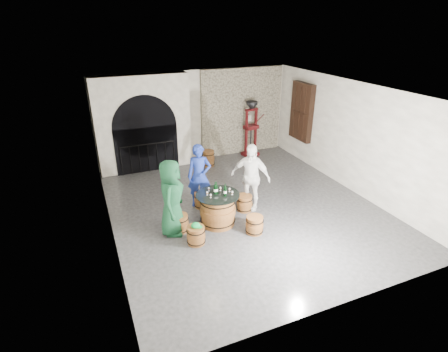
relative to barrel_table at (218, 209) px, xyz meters
name	(u,v)px	position (x,y,z in m)	size (l,w,h in m)	color
ground	(243,206)	(0.97, 0.55, -0.42)	(8.00, 8.00, 0.00)	#2B2B2E
wall_back	(195,116)	(0.97, 4.55, 1.18)	(8.00, 8.00, 0.00)	white
wall_front	(350,232)	(0.97, -3.45, 1.18)	(8.00, 8.00, 0.00)	white
wall_left	(104,174)	(-2.53, 0.55, 1.18)	(8.00, 8.00, 0.00)	white
wall_right	(351,137)	(4.47, 0.55, 1.18)	(8.00, 8.00, 0.00)	white
ceiling	(246,91)	(0.97, 0.55, 2.78)	(8.00, 8.00, 0.00)	beige
stone_facing_panel	(242,112)	(2.77, 4.49, 1.18)	(3.20, 0.12, 3.18)	#A39A82
arched_opening	(144,124)	(-0.93, 4.29, 1.17)	(3.10, 0.60, 3.19)	white
shuttered_window	(302,112)	(4.35, 2.95, 1.38)	(0.23, 1.10, 2.00)	black
barrel_table	(218,209)	(0.00, 0.00, 0.00)	(1.09, 1.09, 0.84)	brown
barrel_stool_left	(180,223)	(-0.99, 0.05, -0.20)	(0.44, 0.44, 0.44)	brown
barrel_stool_far	(202,200)	(-0.08, 0.98, -0.20)	(0.44, 0.44, 0.44)	brown
barrel_stool_right	(244,203)	(0.92, 0.36, -0.20)	(0.44, 0.44, 0.44)	brown
barrel_stool_near_right	(255,225)	(0.67, -0.72, -0.20)	(0.44, 0.44, 0.44)	brown
barrel_stool_near_left	(196,235)	(-0.78, -0.60, -0.20)	(0.44, 0.44, 0.44)	brown
green_cap	(196,225)	(-0.78, -0.60, 0.07)	(0.25, 0.21, 0.11)	#0D8F3A
person_green	(171,198)	(-1.15, 0.06, 0.53)	(0.93, 0.60, 1.89)	#124225
person_blue	(199,176)	(-0.09, 1.11, 0.47)	(0.65, 0.42, 1.77)	navy
person_white	(250,177)	(1.12, 0.43, 0.52)	(1.09, 0.45, 1.86)	white
wine_bottle_left	(215,189)	(-0.04, 0.05, 0.55)	(0.08, 0.08, 0.32)	black
wine_bottle_center	(225,191)	(0.14, -0.13, 0.55)	(0.08, 0.08, 0.32)	black
wine_bottle_right	(216,189)	(-0.01, 0.05, 0.55)	(0.08, 0.08, 0.32)	black
tasting_glass_a	(211,196)	(-0.22, -0.10, 0.47)	(0.05, 0.05, 0.10)	#A55120
tasting_glass_b	(230,190)	(0.33, 0.03, 0.47)	(0.05, 0.05, 0.10)	#A55120
tasting_glass_c	(209,189)	(-0.14, 0.25, 0.47)	(0.05, 0.05, 0.10)	#A55120
tasting_glass_d	(220,189)	(0.14, 0.17, 0.47)	(0.05, 0.05, 0.10)	#A55120
tasting_glass_e	(232,193)	(0.33, -0.15, 0.47)	(0.05, 0.05, 0.10)	#A55120
tasting_glass_f	(207,193)	(-0.25, 0.06, 0.47)	(0.05, 0.05, 0.10)	#A55120
side_barrel	(209,158)	(1.11, 3.67, -0.13)	(0.43, 0.43, 0.57)	brown
corking_press	(251,125)	(2.96, 4.06, 0.78)	(0.88, 0.56, 2.06)	#480C0E
control_box	(249,118)	(3.02, 4.41, 0.93)	(0.18, 0.10, 0.22)	silver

